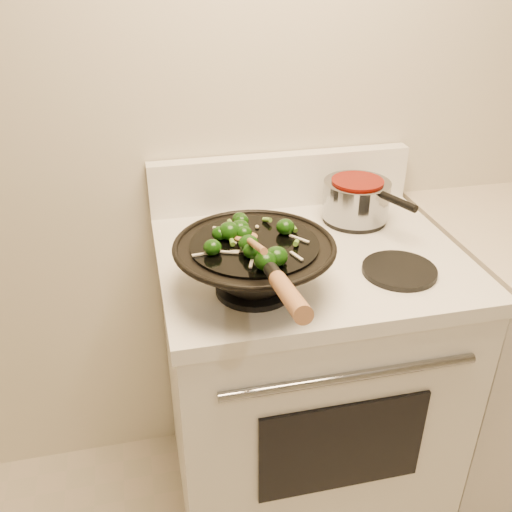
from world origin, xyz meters
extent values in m
plane|color=beige|center=(0.00, 1.50, 1.30)|extent=(3.50, 0.00, 3.50)
cube|color=white|center=(-0.01, 1.17, 0.44)|extent=(0.76, 0.64, 0.88)
cube|color=white|center=(-0.01, 1.17, 0.90)|extent=(0.78, 0.66, 0.04)
cube|color=white|center=(-0.01, 1.47, 1.00)|extent=(0.78, 0.05, 0.16)
cylinder|color=gray|center=(-0.01, 0.84, 0.78)|extent=(0.60, 0.02, 0.02)
cube|color=black|center=(-0.01, 0.84, 0.55)|extent=(0.42, 0.01, 0.28)
cylinder|color=black|center=(-0.19, 1.02, 0.93)|extent=(0.18, 0.18, 0.01)
cylinder|color=black|center=(0.17, 1.02, 0.93)|extent=(0.18, 0.18, 0.01)
cylinder|color=black|center=(-0.19, 1.32, 0.93)|extent=(0.18, 0.18, 0.01)
cylinder|color=black|center=(0.17, 1.32, 0.93)|extent=(0.18, 0.18, 0.01)
torus|color=black|center=(-0.19, 1.02, 1.04)|extent=(0.36, 0.36, 0.01)
cylinder|color=black|center=(-0.19, 1.02, 1.04)|extent=(0.29, 0.29, 0.01)
cylinder|color=black|center=(-0.20, 0.82, 1.09)|extent=(0.03, 0.06, 0.04)
cylinder|color=#9C653D|center=(-0.20, 0.69, 1.12)|extent=(0.04, 0.19, 0.08)
ellipsoid|color=black|center=(-0.21, 1.04, 1.06)|extent=(0.04, 0.04, 0.03)
cylinder|color=#4D7D2D|center=(-0.20, 1.04, 1.05)|extent=(0.01, 0.02, 0.01)
ellipsoid|color=black|center=(-0.20, 1.11, 1.06)|extent=(0.03, 0.03, 0.03)
ellipsoid|color=black|center=(-0.20, 1.12, 1.06)|extent=(0.03, 0.03, 0.03)
ellipsoid|color=black|center=(-0.21, 1.07, 1.06)|extent=(0.04, 0.04, 0.04)
cylinder|color=#4D7D2D|center=(-0.20, 1.07, 1.05)|extent=(0.02, 0.02, 0.02)
ellipsoid|color=black|center=(-0.26, 1.06, 1.06)|extent=(0.04, 0.04, 0.03)
ellipsoid|color=black|center=(-0.29, 0.99, 1.06)|extent=(0.04, 0.04, 0.03)
ellipsoid|color=black|center=(-0.24, 1.05, 1.06)|extent=(0.05, 0.05, 0.04)
cylinder|color=#4D7D2D|center=(-0.23, 1.05, 1.05)|extent=(0.02, 0.01, 0.02)
ellipsoid|color=black|center=(-0.11, 1.05, 1.06)|extent=(0.04, 0.04, 0.04)
ellipsoid|color=black|center=(-0.21, 0.99, 1.06)|extent=(0.04, 0.04, 0.04)
ellipsoid|color=black|center=(-0.17, 0.92, 1.06)|extent=(0.05, 0.05, 0.04)
cylinder|color=#4D7D2D|center=(-0.15, 0.92, 1.05)|extent=(0.02, 0.02, 0.02)
ellipsoid|color=black|center=(-0.21, 0.96, 1.06)|extent=(0.04, 0.04, 0.03)
ellipsoid|color=black|center=(-0.19, 0.91, 1.06)|extent=(0.05, 0.05, 0.04)
cube|color=silver|center=(-0.25, 1.10, 1.05)|extent=(0.03, 0.02, 0.00)
cube|color=silver|center=(-0.22, 1.04, 1.05)|extent=(0.02, 0.05, 0.00)
cube|color=silver|center=(-0.25, 1.08, 1.05)|extent=(0.04, 0.04, 0.00)
cube|color=silver|center=(-0.12, 0.94, 1.05)|extent=(0.02, 0.04, 0.00)
cube|color=silver|center=(-0.31, 0.99, 1.05)|extent=(0.05, 0.01, 0.00)
cube|color=silver|center=(-0.23, 1.06, 1.05)|extent=(0.04, 0.04, 0.00)
cube|color=silver|center=(-0.23, 0.99, 1.05)|extent=(0.04, 0.01, 0.00)
cube|color=silver|center=(-0.25, 0.99, 1.05)|extent=(0.05, 0.02, 0.00)
cube|color=silver|center=(-0.09, 1.01, 1.05)|extent=(0.04, 0.04, 0.00)
cube|color=silver|center=(-0.22, 0.93, 1.05)|extent=(0.02, 0.04, 0.00)
cylinder|color=#5C922F|center=(-0.24, 1.02, 1.05)|extent=(0.02, 0.02, 0.01)
cylinder|color=#5C922F|center=(-0.09, 1.06, 1.05)|extent=(0.02, 0.03, 0.02)
cylinder|color=#5C922F|center=(-0.10, 0.99, 1.05)|extent=(0.02, 0.03, 0.02)
cylinder|color=#5C922F|center=(-0.14, 1.11, 1.05)|extent=(0.02, 0.02, 0.01)
cylinder|color=#5C922F|center=(-0.23, 1.12, 1.05)|extent=(0.02, 0.02, 0.02)
cylinder|color=#5C922F|center=(-0.15, 0.94, 1.05)|extent=(0.02, 0.02, 0.02)
cylinder|color=#5C922F|center=(-0.29, 1.00, 1.05)|extent=(0.02, 0.02, 0.01)
cylinder|color=#5C922F|center=(-0.24, 1.09, 1.05)|extent=(0.02, 0.01, 0.01)
cylinder|color=#5C922F|center=(-0.28, 1.02, 1.05)|extent=(0.02, 0.03, 0.02)
sphere|color=beige|center=(-0.17, 1.09, 1.05)|extent=(0.01, 0.01, 0.01)
sphere|color=beige|center=(-0.20, 0.95, 1.05)|extent=(0.01, 0.01, 0.01)
sphere|color=beige|center=(-0.19, 0.95, 1.05)|extent=(0.01, 0.01, 0.01)
ellipsoid|color=#9C653D|center=(-0.21, 1.04, 1.05)|extent=(0.06, 0.04, 0.01)
cylinder|color=#9C653D|center=(-0.21, 0.92, 1.10)|extent=(0.02, 0.22, 0.10)
cylinder|color=gray|center=(0.17, 1.32, 0.99)|extent=(0.19, 0.19, 0.10)
cylinder|color=#6B0D05|center=(0.17, 1.32, 1.04)|extent=(0.15, 0.15, 0.01)
cylinder|color=black|center=(0.23, 1.18, 1.03)|extent=(0.06, 0.11, 0.02)
camera|label=1|loc=(-0.43, -0.06, 1.64)|focal=40.00mm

